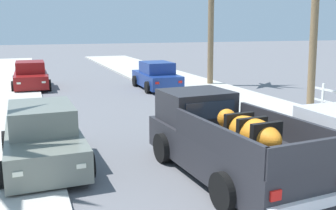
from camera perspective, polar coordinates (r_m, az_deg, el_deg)
name	(u,v)px	position (r m, az deg, el deg)	size (l,w,h in m)	color
sidewalk_right	(234,102)	(17.73, 9.84, 0.39)	(4.74, 60.00, 0.12)	#B2AFA8
curb_left	(8,120)	(15.40, -22.81, -2.08)	(0.16, 60.00, 0.10)	silver
curb_right	(215,104)	(17.27, 7.06, 0.14)	(0.16, 60.00, 0.10)	silver
pickup_truck	(224,141)	(9.08, 8.41, -5.36)	(2.46, 5.32, 1.80)	#28282D
car_left_near	(156,76)	(21.66, -1.74, 4.30)	(2.06, 4.28, 1.54)	navy
car_left_mid	(43,137)	(10.16, -18.20, -4.60)	(2.09, 4.29, 1.54)	slate
car_right_mid	(31,76)	(23.21, -19.83, 4.11)	(2.05, 4.27, 1.54)	maroon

